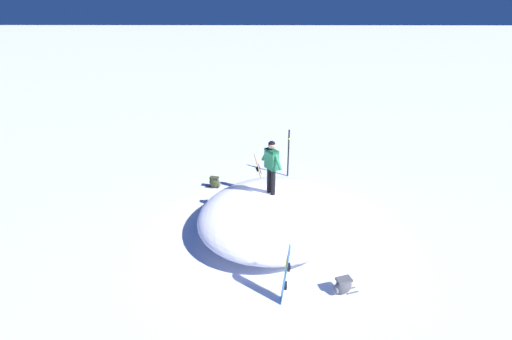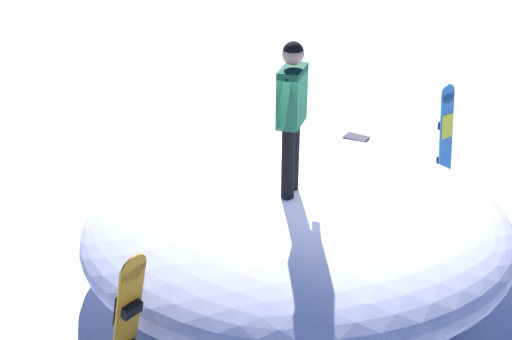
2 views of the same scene
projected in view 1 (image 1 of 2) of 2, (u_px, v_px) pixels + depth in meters
ground at (262, 236)px, 11.36m from camera, size 240.00×240.00×0.00m
snow_mound at (275, 214)px, 11.39m from camera, size 6.58×6.43×1.17m
snowboarder_standing at (271, 163)px, 11.00m from camera, size 0.89×0.62×1.66m
snowboard_primary_upright at (286, 273)px, 8.55m from camera, size 0.28×0.20×1.59m
snowboard_secondary_upright at (259, 173)px, 13.60m from camera, size 0.35×0.46×1.58m
backpack_near at (343, 286)px, 9.02m from camera, size 0.41×0.67×0.45m
backpack_far at (215, 182)px, 14.23m from camera, size 0.31×0.61×0.46m
trail_marker_pole at (288, 152)px, 14.91m from camera, size 0.10×0.10×1.95m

